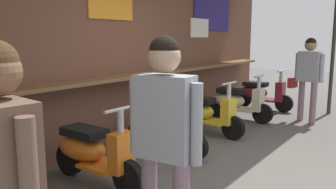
{
  "coord_description": "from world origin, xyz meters",
  "views": [
    {
      "loc": [
        -3.96,
        -1.93,
        1.7
      ],
      "look_at": [
        0.53,
        1.33,
        0.79
      ],
      "focal_mm": 37.14,
      "sensor_mm": 36.0,
      "label": 1
    }
  ],
  "objects_px": {
    "shopper_browsing": "(308,71)",
    "scooter_orange": "(92,151)",
    "scooter_yellow": "(204,112)",
    "scooter_cream": "(236,101)",
    "scooter_blue": "(160,127)",
    "shopper_with_handbag": "(3,181)",
    "scooter_maroon": "(260,93)",
    "shopper_passing": "(164,128)"
  },
  "relations": [
    {
      "from": "scooter_blue",
      "to": "scooter_maroon",
      "type": "relative_size",
      "value": 1.0
    },
    {
      "from": "shopper_passing",
      "to": "scooter_blue",
      "type": "bearing_deg",
      "value": -148.27
    },
    {
      "from": "scooter_maroon",
      "to": "shopper_browsing",
      "type": "xyz_separation_m",
      "value": [
        -0.69,
        -1.23,
        0.65
      ]
    },
    {
      "from": "scooter_orange",
      "to": "shopper_browsing",
      "type": "xyz_separation_m",
      "value": [
        4.58,
        -1.23,
        0.65
      ]
    },
    {
      "from": "scooter_orange",
      "to": "shopper_browsing",
      "type": "relative_size",
      "value": 0.83
    },
    {
      "from": "shopper_with_handbag",
      "to": "shopper_browsing",
      "type": "xyz_separation_m",
      "value": [
        6.42,
        0.24,
        0.0
      ]
    },
    {
      "from": "shopper_with_handbag",
      "to": "shopper_browsing",
      "type": "bearing_deg",
      "value": -171.68
    },
    {
      "from": "shopper_browsing",
      "to": "shopper_passing",
      "type": "bearing_deg",
      "value": 13.97
    },
    {
      "from": "scooter_blue",
      "to": "shopper_with_handbag",
      "type": "height_order",
      "value": "shopper_with_handbag"
    },
    {
      "from": "scooter_orange",
      "to": "scooter_cream",
      "type": "xyz_separation_m",
      "value": [
        3.93,
        -0.0,
        0.0
      ]
    },
    {
      "from": "scooter_blue",
      "to": "shopper_browsing",
      "type": "xyz_separation_m",
      "value": [
        3.24,
        -1.23,
        0.65
      ]
    },
    {
      "from": "scooter_cream",
      "to": "scooter_yellow",
      "type": "bearing_deg",
      "value": -89.31
    },
    {
      "from": "scooter_cream",
      "to": "shopper_with_handbag",
      "type": "relative_size",
      "value": 0.83
    },
    {
      "from": "shopper_with_handbag",
      "to": "scooter_orange",
      "type": "bearing_deg",
      "value": -135.05
    },
    {
      "from": "scooter_blue",
      "to": "scooter_maroon",
      "type": "xyz_separation_m",
      "value": [
        3.93,
        0.0,
        0.0
      ]
    },
    {
      "from": "scooter_orange",
      "to": "shopper_with_handbag",
      "type": "relative_size",
      "value": 0.83
    },
    {
      "from": "shopper_with_handbag",
      "to": "shopper_passing",
      "type": "relative_size",
      "value": 0.99
    },
    {
      "from": "scooter_yellow",
      "to": "shopper_passing",
      "type": "distance_m",
      "value": 3.75
    },
    {
      "from": "scooter_yellow",
      "to": "scooter_maroon",
      "type": "xyz_separation_m",
      "value": [
        2.64,
        0.0,
        0.0
      ]
    },
    {
      "from": "scooter_cream",
      "to": "shopper_browsing",
      "type": "height_order",
      "value": "shopper_browsing"
    },
    {
      "from": "shopper_with_handbag",
      "to": "shopper_passing",
      "type": "height_order",
      "value": "shopper_passing"
    },
    {
      "from": "scooter_orange",
      "to": "scooter_maroon",
      "type": "bearing_deg",
      "value": 90.52
    },
    {
      "from": "scooter_blue",
      "to": "shopper_passing",
      "type": "height_order",
      "value": "shopper_passing"
    },
    {
      "from": "scooter_blue",
      "to": "scooter_cream",
      "type": "distance_m",
      "value": 2.6
    },
    {
      "from": "scooter_yellow",
      "to": "scooter_orange",
      "type": "bearing_deg",
      "value": -87.25
    },
    {
      "from": "scooter_yellow",
      "to": "shopper_passing",
      "type": "relative_size",
      "value": 0.82
    },
    {
      "from": "shopper_passing",
      "to": "scooter_cream",
      "type": "bearing_deg",
      "value": -167.21
    },
    {
      "from": "scooter_maroon",
      "to": "shopper_passing",
      "type": "xyz_separation_m",
      "value": [
        -5.97,
        -1.59,
        0.68
      ]
    },
    {
      "from": "shopper_browsing",
      "to": "shopper_passing",
      "type": "distance_m",
      "value": 5.3
    },
    {
      "from": "scooter_yellow",
      "to": "scooter_cream",
      "type": "xyz_separation_m",
      "value": [
        1.32,
        0.0,
        0.0
      ]
    },
    {
      "from": "scooter_orange",
      "to": "scooter_yellow",
      "type": "xyz_separation_m",
      "value": [
        2.62,
        -0.0,
        0.0
      ]
    },
    {
      "from": "scooter_cream",
      "to": "shopper_passing",
      "type": "xyz_separation_m",
      "value": [
        -4.65,
        -1.59,
        0.68
      ]
    },
    {
      "from": "scooter_maroon",
      "to": "shopper_with_handbag",
      "type": "bearing_deg",
      "value": -78.65
    },
    {
      "from": "scooter_cream",
      "to": "scooter_blue",
      "type": "bearing_deg",
      "value": -89.31
    },
    {
      "from": "scooter_yellow",
      "to": "shopper_with_handbag",
      "type": "relative_size",
      "value": 0.83
    },
    {
      "from": "scooter_blue",
      "to": "scooter_orange",
      "type": "bearing_deg",
      "value": -91.29
    },
    {
      "from": "scooter_cream",
      "to": "scooter_orange",
      "type": "bearing_deg",
      "value": -89.31
    },
    {
      "from": "shopper_browsing",
      "to": "scooter_orange",
      "type": "bearing_deg",
      "value": -4.93
    },
    {
      "from": "scooter_orange",
      "to": "shopper_with_handbag",
      "type": "bearing_deg",
      "value": -50.68
    },
    {
      "from": "scooter_orange",
      "to": "scooter_blue",
      "type": "height_order",
      "value": "same"
    },
    {
      "from": "shopper_browsing",
      "to": "shopper_with_handbag",
      "type": "bearing_deg",
      "value": 12.34
    },
    {
      "from": "scooter_maroon",
      "to": "shopper_with_handbag",
      "type": "height_order",
      "value": "shopper_with_handbag"
    }
  ]
}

